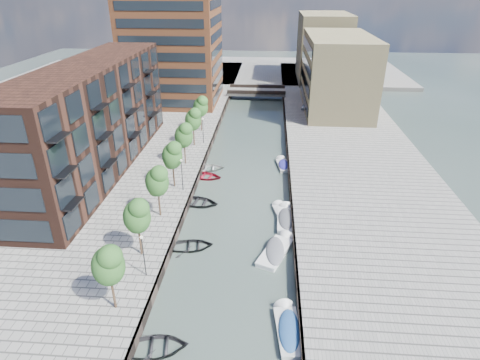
# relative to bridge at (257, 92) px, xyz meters

# --- Properties ---
(water) EXTENTS (300.00, 300.00, 0.00)m
(water) POSITION_rel_bridge_xyz_m (0.00, -32.00, -1.39)
(water) COLOR #38473F
(water) RESTS_ON ground
(quay_left) EXTENTS (60.00, 140.00, 1.00)m
(quay_left) POSITION_rel_bridge_xyz_m (-36.00, -32.00, -0.89)
(quay_left) COLOR gray
(quay_left) RESTS_ON ground
(quay_right) EXTENTS (20.00, 140.00, 1.00)m
(quay_right) POSITION_rel_bridge_xyz_m (16.00, -32.00, -0.89)
(quay_right) COLOR gray
(quay_right) RESTS_ON ground
(quay_wall_left) EXTENTS (0.25, 140.00, 1.00)m
(quay_wall_left) POSITION_rel_bridge_xyz_m (-6.10, -32.00, -0.89)
(quay_wall_left) COLOR #332823
(quay_wall_left) RESTS_ON ground
(quay_wall_right) EXTENTS (0.25, 140.00, 1.00)m
(quay_wall_right) POSITION_rel_bridge_xyz_m (6.10, -32.00, -0.89)
(quay_wall_right) COLOR #332823
(quay_wall_right) RESTS_ON ground
(far_closure) EXTENTS (80.00, 40.00, 1.00)m
(far_closure) POSITION_rel_bridge_xyz_m (0.00, 28.00, -0.89)
(far_closure) COLOR gray
(far_closure) RESTS_ON ground
(apartment_block) EXTENTS (8.00, 38.00, 14.00)m
(apartment_block) POSITION_rel_bridge_xyz_m (-20.00, -42.00, 6.61)
(apartment_block) COLOR black
(apartment_block) RESTS_ON quay_left
(tower) EXTENTS (18.00, 18.00, 30.00)m
(tower) POSITION_rel_bridge_xyz_m (-17.00, -7.00, 14.61)
(tower) COLOR brown
(tower) RESTS_ON quay_left
(tan_block_near) EXTENTS (12.00, 25.00, 14.00)m
(tan_block_near) POSITION_rel_bridge_xyz_m (16.00, -10.00, 6.61)
(tan_block_near) COLOR tan
(tan_block_near) RESTS_ON quay_right
(tan_block_far) EXTENTS (12.00, 20.00, 16.00)m
(tan_block_far) POSITION_rel_bridge_xyz_m (16.00, 16.00, 7.61)
(tan_block_far) COLOR tan
(tan_block_far) RESTS_ON quay_right
(bridge) EXTENTS (13.00, 6.00, 1.30)m
(bridge) POSITION_rel_bridge_xyz_m (0.00, 0.00, 0.00)
(bridge) COLOR gray
(bridge) RESTS_ON ground
(tree_0) EXTENTS (2.50, 2.50, 5.95)m
(tree_0) POSITION_rel_bridge_xyz_m (-8.50, -68.00, 3.92)
(tree_0) COLOR #382619
(tree_0) RESTS_ON quay_left
(tree_1) EXTENTS (2.50, 2.50, 5.95)m
(tree_1) POSITION_rel_bridge_xyz_m (-8.50, -61.00, 3.92)
(tree_1) COLOR #382619
(tree_1) RESTS_ON quay_left
(tree_2) EXTENTS (2.50, 2.50, 5.95)m
(tree_2) POSITION_rel_bridge_xyz_m (-8.50, -54.00, 3.92)
(tree_2) COLOR #382619
(tree_2) RESTS_ON quay_left
(tree_3) EXTENTS (2.50, 2.50, 5.95)m
(tree_3) POSITION_rel_bridge_xyz_m (-8.50, -47.00, 3.92)
(tree_3) COLOR #382619
(tree_3) RESTS_ON quay_left
(tree_4) EXTENTS (2.50, 2.50, 5.95)m
(tree_4) POSITION_rel_bridge_xyz_m (-8.50, -40.00, 3.92)
(tree_4) COLOR #382619
(tree_4) RESTS_ON quay_left
(tree_5) EXTENTS (2.50, 2.50, 5.95)m
(tree_5) POSITION_rel_bridge_xyz_m (-8.50, -33.00, 3.92)
(tree_5) COLOR #382619
(tree_5) RESTS_ON quay_left
(tree_6) EXTENTS (2.50, 2.50, 5.95)m
(tree_6) POSITION_rel_bridge_xyz_m (-8.50, -26.00, 3.92)
(tree_6) COLOR #382619
(tree_6) RESTS_ON quay_left
(lamp_0) EXTENTS (0.24, 0.24, 4.12)m
(lamp_0) POSITION_rel_bridge_xyz_m (-7.20, -64.00, 2.12)
(lamp_0) COLOR black
(lamp_0) RESTS_ON quay_left
(lamp_1) EXTENTS (0.24, 0.24, 4.12)m
(lamp_1) POSITION_rel_bridge_xyz_m (-7.20, -48.00, 2.12)
(lamp_1) COLOR black
(lamp_1) RESTS_ON quay_left
(lamp_2) EXTENTS (0.24, 0.24, 4.12)m
(lamp_2) POSITION_rel_bridge_xyz_m (-7.20, -32.00, 2.12)
(lamp_2) COLOR black
(lamp_2) RESTS_ON quay_left
(sloop_0) EXTENTS (4.99, 3.97, 0.93)m
(sloop_0) POSITION_rel_bridge_xyz_m (-4.27, -58.42, -1.39)
(sloop_0) COLOR black
(sloop_0) RESTS_ON ground
(sloop_1) EXTENTS (5.43, 4.31, 1.01)m
(sloop_1) POSITION_rel_bridge_xyz_m (-4.56, -71.00, -1.39)
(sloop_1) COLOR #232326
(sloop_1) RESTS_ON ground
(sloop_2) EXTENTS (5.26, 4.19, 0.98)m
(sloop_2) POSITION_rel_bridge_xyz_m (-5.40, -42.38, -1.39)
(sloop_2) COLOR maroon
(sloop_2) RESTS_ON ground
(sloop_3) EXTENTS (5.21, 4.04, 0.99)m
(sloop_3) POSITION_rel_bridge_xyz_m (-5.40, -39.80, -1.39)
(sloop_3) COLOR beige
(sloop_3) RESTS_ON ground
(sloop_4) EXTENTS (5.66, 4.43, 1.07)m
(sloop_4) POSITION_rel_bridge_xyz_m (-5.15, -49.66, -1.39)
(sloop_4) COLOR black
(sloop_4) RESTS_ON ground
(motorboat_0) EXTENTS (2.42, 5.42, 1.75)m
(motorboat_0) POSITION_rel_bridge_xyz_m (5.16, -68.29, -1.18)
(motorboat_0) COLOR silver
(motorboat_0) RESTS_ON ground
(motorboat_1) EXTENTS (3.95, 6.03, 1.91)m
(motorboat_1) POSITION_rel_bridge_xyz_m (4.37, -58.41, -1.16)
(motorboat_1) COLOR white
(motorboat_1) RESTS_ON ground
(motorboat_2) EXTENTS (2.66, 4.82, 1.52)m
(motorboat_2) POSITION_rel_bridge_xyz_m (4.99, -51.12, -1.30)
(motorboat_2) COLOR silver
(motorboat_2) RESTS_ON ground
(motorboat_3) EXTENTS (2.22, 4.67, 1.49)m
(motorboat_3) POSITION_rel_bridge_xyz_m (5.33, -37.59, -1.21)
(motorboat_3) COLOR #B6B6B4
(motorboat_3) RESTS_ON ground
(motorboat_4) EXTENTS (1.98, 5.51, 1.83)m
(motorboat_4) POSITION_rel_bridge_xyz_m (5.41, -52.33, -1.17)
(motorboat_4) COLOR white
(motorboat_4) RESTS_ON ground
(car) EXTENTS (2.33, 3.69, 1.17)m
(car) POSITION_rel_bridge_xyz_m (10.35, -11.67, 0.19)
(car) COLOR silver
(car) RESTS_ON quay_right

